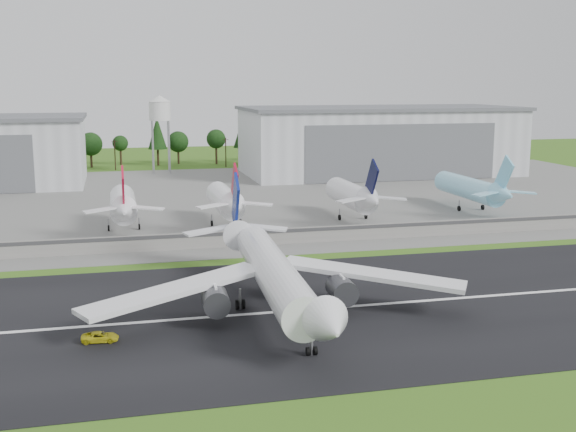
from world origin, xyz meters
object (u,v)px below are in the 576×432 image
object	(u,v)px
ground_vehicle	(100,337)
parked_jet_red_b	(227,201)
parked_jet_navy	(355,196)
parked_jet_skyblue	(474,189)
main_airliner	(275,282)
parked_jet_red_a	(123,205)

from	to	relation	value
ground_vehicle	parked_jet_red_b	distance (m)	78.89
parked_jet_red_b	ground_vehicle	bearing A→B (deg)	-111.29
parked_jet_navy	parked_jet_skyblue	xyz separation A→B (m)	(35.22, 4.98, -0.18)
parked_jet_red_b	parked_jet_navy	xyz separation A→B (m)	(32.14, 0.01, 0.07)
main_airliner	parked_jet_navy	world-z (taller)	main_airliner
ground_vehicle	parked_jet_navy	distance (m)	95.37
parked_jet_red_a	parked_jet_navy	xyz separation A→B (m)	(56.23, 0.00, 0.03)
main_airliner	parked_jet_navy	size ratio (longest dim) A/B	1.89
parked_jet_red_a	parked_jet_skyblue	size ratio (longest dim) A/B	0.84
ground_vehicle	parked_jet_red_a	world-z (taller)	parked_jet_red_a
main_airliner	parked_jet_skyblue	bearing A→B (deg)	-131.66
parked_jet_red_b	parked_jet_navy	size ratio (longest dim) A/B	1.00
main_airliner	parked_jet_red_b	bearing A→B (deg)	-90.03
ground_vehicle	parked_jet_red_b	xyz separation A→B (m)	(28.58, 73.32, 5.50)
ground_vehicle	parked_jet_red_b	size ratio (longest dim) A/B	0.16
parked_jet_red_a	parked_jet_skyblue	distance (m)	91.59
parked_jet_skyblue	main_airliner	bearing A→B (deg)	-134.48
main_airliner	parked_jet_red_b	size ratio (longest dim) A/B	1.89
parked_jet_red_a	main_airliner	bearing A→B (deg)	-72.79
main_airliner	parked_jet_navy	xyz separation A→B (m)	(35.48, 67.02, 1.45)
parked_jet_skyblue	parked_jet_red_b	bearing A→B (deg)	-175.76
parked_jet_skyblue	parked_jet_navy	bearing A→B (deg)	-171.95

